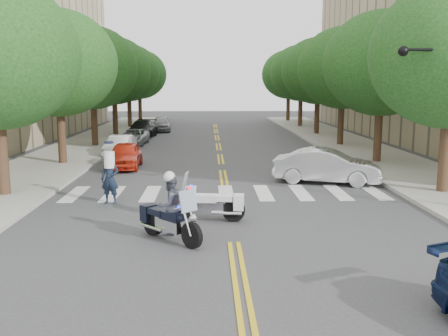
{
  "coord_description": "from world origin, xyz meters",
  "views": [
    {
      "loc": [
        -0.7,
        -13.6,
        4.45
      ],
      "look_at": [
        -0.13,
        5.06,
        1.3
      ],
      "focal_mm": 40.0,
      "sensor_mm": 36.0,
      "label": 1
    }
  ],
  "objects_px": {
    "motorcycle_police": "(169,210)",
    "motorcycle_parked": "(214,204)",
    "convertible": "(327,166)",
    "officer_standing": "(110,179)"
  },
  "relations": [
    {
      "from": "motorcycle_police",
      "to": "officer_standing",
      "type": "distance_m",
      "value": 5.23
    },
    {
      "from": "officer_standing",
      "to": "convertible",
      "type": "xyz_separation_m",
      "value": [
        9.05,
        3.68,
        -0.17
      ]
    },
    {
      "from": "motorcycle_police",
      "to": "convertible",
      "type": "bearing_deg",
      "value": -171.41
    },
    {
      "from": "officer_standing",
      "to": "motorcycle_police",
      "type": "bearing_deg",
      "value": -48.12
    },
    {
      "from": "officer_standing",
      "to": "convertible",
      "type": "height_order",
      "value": "officer_standing"
    },
    {
      "from": "motorcycle_police",
      "to": "motorcycle_parked",
      "type": "height_order",
      "value": "motorcycle_police"
    },
    {
      "from": "motorcycle_police",
      "to": "motorcycle_parked",
      "type": "relative_size",
      "value": 0.82
    },
    {
      "from": "motorcycle_police",
      "to": "convertible",
      "type": "relative_size",
      "value": 0.43
    },
    {
      "from": "motorcycle_parked",
      "to": "officer_standing",
      "type": "relative_size",
      "value": 1.31
    },
    {
      "from": "motorcycle_parked",
      "to": "convertible",
      "type": "xyz_separation_m",
      "value": [
        5.19,
        6.2,
        0.23
      ]
    }
  ]
}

